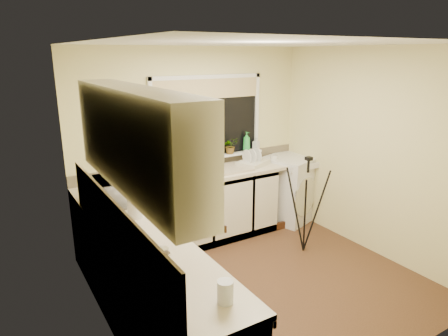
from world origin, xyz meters
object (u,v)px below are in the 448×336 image
(soap_bottle_green, at_px, (247,141))
(steel_jar, at_px, (164,255))
(kettle, at_px, (135,207))
(plant_c, at_px, (212,148))
(laptop, at_px, (175,174))
(cup_back, at_px, (274,159))
(plant_d, at_px, (230,146))
(plant_b, at_px, (192,152))
(tripod, at_px, (306,205))
(glass_jug, at_px, (225,292))
(washing_machine, at_px, (289,188))
(dish_rack, at_px, (253,163))
(soap_bottle_clear, at_px, (256,144))
(cup_left, at_px, (164,259))
(microwave, at_px, (113,191))
(plant_a, at_px, (172,152))

(soap_bottle_green, bearing_deg, steel_jar, -136.27)
(kettle, bearing_deg, plant_c, 37.39)
(laptop, bearing_deg, cup_back, 16.89)
(laptop, distance_m, cup_back, 1.53)
(plant_d, bearing_deg, plant_b, -178.76)
(laptop, xyz_separation_m, tripod, (1.30, -0.91, -0.35))
(glass_jug, relative_size, plant_b, 0.70)
(washing_machine, xyz_separation_m, dish_rack, (-0.62, 0.04, 0.46))
(laptop, xyz_separation_m, soap_bottle_clear, (1.37, 0.23, 0.18))
(plant_b, height_order, cup_back, plant_b)
(dish_rack, distance_m, soap_bottle_clear, 0.37)
(plant_b, relative_size, plant_d, 0.96)
(cup_left, bearing_deg, tripod, 22.50)
(plant_c, bearing_deg, dish_rack, -23.82)
(tripod, xyz_separation_m, glass_jug, (-2.07, -1.52, 0.37))
(washing_machine, distance_m, glass_jug, 3.55)
(tripod, distance_m, microwave, 2.26)
(steel_jar, relative_size, microwave, 0.23)
(tripod, height_order, plant_d, plant_d)
(kettle, bearing_deg, plant_a, 51.32)
(laptop, bearing_deg, plant_c, 36.01)
(kettle, distance_m, glass_jug, 1.56)
(tripod, distance_m, steel_jar, 2.39)
(dish_rack, distance_m, cup_left, 2.78)
(plant_a, distance_m, cup_back, 1.49)
(cup_back, bearing_deg, cup_left, -143.05)
(plant_c, relative_size, cup_left, 2.10)
(dish_rack, distance_m, soap_bottle_green, 0.34)
(tripod, bearing_deg, plant_c, 135.23)
(plant_d, bearing_deg, dish_rack, -41.68)
(glass_jug, distance_m, plant_d, 3.16)
(microwave, height_order, plant_c, plant_c)
(laptop, distance_m, microwave, 0.96)
(microwave, bearing_deg, soap_bottle_clear, -69.93)
(tripod, distance_m, cup_left, 2.43)
(tripod, distance_m, cup_back, 1.01)
(cup_left, bearing_deg, plant_c, 52.64)
(washing_machine, height_order, plant_c, plant_c)
(dish_rack, bearing_deg, soap_bottle_clear, 24.34)
(microwave, height_order, soap_bottle_green, soap_bottle_green)
(laptop, bearing_deg, steel_jar, -100.23)
(laptop, relative_size, soap_bottle_green, 1.41)
(washing_machine, bearing_deg, cup_back, 152.82)
(kettle, height_order, glass_jug, kettle)
(plant_b, bearing_deg, cup_left, -121.79)
(plant_d, xyz_separation_m, cup_left, (-1.85, -2.04, -0.21))
(soap_bottle_green, bearing_deg, microwave, -162.36)
(dish_rack, xyz_separation_m, glass_jug, (-1.94, -2.44, 0.04))
(kettle, bearing_deg, steel_jar, -96.68)
(steel_jar, relative_size, soap_bottle_clear, 0.64)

